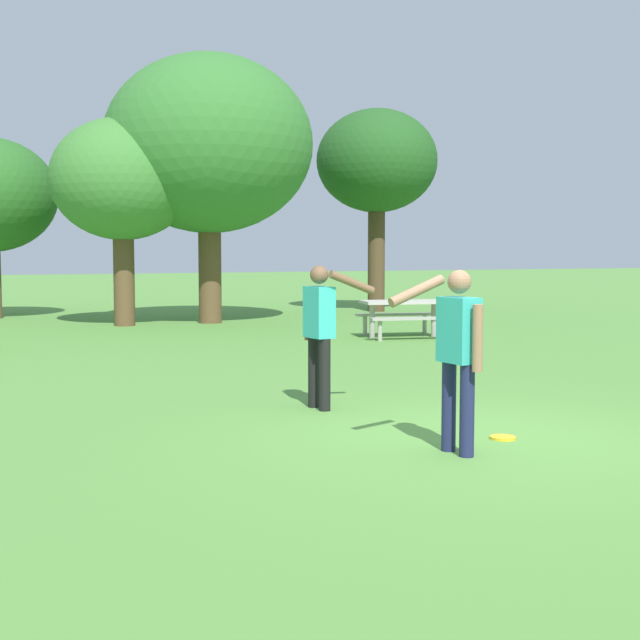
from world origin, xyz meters
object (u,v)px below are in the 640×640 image
Objects in this scene: tree_back_left at (377,163)px; frisbee at (503,438)px; person_thrower at (457,347)px; picnic_table_near at (403,311)px; person_catcher at (320,325)px; tree_far_right at (122,181)px; tree_slender_mid at (209,145)px.

frisbee is at bearing -113.60° from tree_back_left.
person_thrower is at bearing -115.33° from tree_back_left.
frisbee is at bearing -113.70° from picnic_table_near.
picnic_table_near is at bearing 54.22° from person_catcher.
tree_back_left is at bearing 14.03° from tree_far_right.
person_thrower is 0.25× the size of tree_slender_mid.
tree_slender_mid is at bearing 81.65° from person_thrower.
person_catcher is at bearing -101.01° from tree_slender_mid.
tree_slender_mid reaches higher than frisbee.
tree_slender_mid is (2.11, -0.05, 0.93)m from tree_far_right.
person_catcher is at bearing -125.78° from picnic_table_near.
person_catcher is 8.38m from picnic_table_near.
picnic_table_near is 0.40× the size of tree_far_right.
person_thrower reaches higher than frisbee.
frisbee is 0.13× the size of picnic_table_near.
tree_far_right is at bearing 178.65° from tree_slender_mid.
picnic_table_near is at bearing -113.47° from tree_back_left.
person_thrower is 10.45m from picnic_table_near.
tree_slender_mid is 1.11× the size of tree_back_left.
tree_back_left reaches higher than tree_far_right.
tree_back_left is (7.79, 1.95, 0.90)m from tree_far_right.
tree_far_right is at bearing -165.97° from tree_back_left.
tree_back_left reaches higher than person_catcher.
person_catcher reaches higher than picnic_table_near.
tree_far_right is 0.83× the size of tree_back_left.
tree_slender_mid reaches higher than tree_back_left.
picnic_table_near reaches higher than frisbee.
person_thrower is 15.05m from tree_slender_mid.
tree_back_left is at bearing 60.16° from person_catcher.
tree_slender_mid reaches higher than person_catcher.
frisbee is 0.04× the size of tree_slender_mid.
person_thrower is at bearing -116.71° from picnic_table_near.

